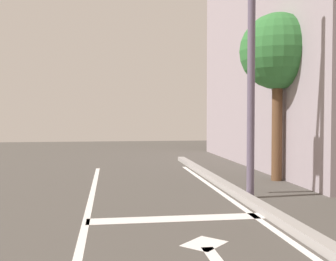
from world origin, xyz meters
TOP-DOWN VIEW (x-y plane):
  - stop_bar at (1.92, 9.22)m, footprint 3.01×0.40m
  - lane_arrow_head at (2.07, 7.84)m, footprint 0.71×0.71m
  - traffic_signal_mast at (2.77, 10.72)m, footprint 4.53×0.34m
  - roadside_tree at (5.22, 12.84)m, footprint 2.01×2.01m

SIDE VIEW (x-z plane):
  - stop_bar at x=1.92m, z-range 0.00..0.01m
  - lane_arrow_head at x=2.07m, z-range 0.00..0.01m
  - roadside_tree at x=5.22m, z-range 1.16..5.61m
  - traffic_signal_mast at x=2.77m, z-range 0.93..6.40m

